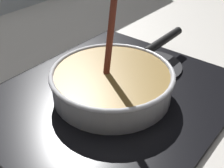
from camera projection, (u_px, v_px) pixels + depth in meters
ground at (121, 160)px, 0.55m from camera, size 2.40×1.60×0.04m
hob_plate at (112, 97)px, 0.67m from camera, size 0.56×0.48×0.01m
burner_ring at (112, 93)px, 0.67m from camera, size 0.18×0.18×0.01m
spare_burner at (150, 66)px, 0.77m from camera, size 0.17×0.17×0.01m
cooking_pan at (113, 82)px, 0.65m from camera, size 0.44×0.28×0.27m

